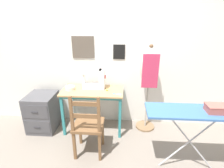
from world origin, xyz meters
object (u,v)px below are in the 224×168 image
object	(u,v)px
sewing_machine	(95,79)
wooden_chair	(88,126)
scissors	(116,94)
fabric_bowl	(70,88)
thread_spool_near_machine	(107,90)
storage_box	(217,109)
ironing_board	(195,114)
dress_form	(149,73)
filing_cabinet	(43,112)

from	to	relation	value
sewing_machine	wooden_chair	xyz separation A→B (m)	(-0.00, -0.67, -0.43)
scissors	sewing_machine	bearing A→B (deg)	147.14
fabric_bowl	scissors	world-z (taller)	fabric_bowl
thread_spool_near_machine	fabric_bowl	bearing A→B (deg)	178.98
scissors	storage_box	size ratio (longest dim) A/B	0.57
fabric_bowl	ironing_board	bearing A→B (deg)	-23.74
sewing_machine	fabric_bowl	world-z (taller)	sewing_machine
fabric_bowl	wooden_chair	xyz separation A→B (m)	(0.39, -0.57, -0.31)
sewing_machine	wooden_chair	bearing A→B (deg)	-90.21
thread_spool_near_machine	storage_box	world-z (taller)	storage_box
sewing_machine	thread_spool_near_machine	world-z (taller)	sewing_machine
dress_form	wooden_chair	bearing A→B (deg)	-141.42
wooden_chair	scissors	bearing A→B (deg)	52.41
scissors	filing_cabinet	distance (m)	1.31
fabric_bowl	wooden_chair	world-z (taller)	wooden_chair
scissors	wooden_chair	distance (m)	0.63
fabric_bowl	thread_spool_near_machine	bearing A→B (deg)	-1.02
thread_spool_near_machine	dress_form	xyz separation A→B (m)	(0.66, 0.13, 0.26)
scissors	wooden_chair	size ratio (longest dim) A/B	0.14
filing_cabinet	storage_box	xyz separation A→B (m)	(2.39, -0.73, 0.56)
sewing_machine	filing_cabinet	xyz separation A→B (m)	(-0.90, -0.13, -0.56)
filing_cabinet	dress_form	xyz separation A→B (m)	(1.75, 0.14, 0.69)
scissors	storage_box	world-z (taller)	storage_box
dress_form	storage_box	distance (m)	1.09
wooden_chair	dress_form	size ratio (longest dim) A/B	0.65
sewing_machine	storage_box	xyz separation A→B (m)	(1.49, -0.86, -0.00)
filing_cabinet	storage_box	distance (m)	2.56
fabric_bowl	ironing_board	size ratio (longest dim) A/B	0.13
scissors	thread_spool_near_machine	xyz separation A→B (m)	(-0.15, 0.11, 0.01)
thread_spool_near_machine	filing_cabinet	distance (m)	1.18
thread_spool_near_machine	wooden_chair	distance (m)	0.66
scissors	dress_form	distance (m)	0.63
dress_form	ironing_board	xyz separation A→B (m)	(0.42, -0.85, -0.22)
sewing_machine	fabric_bowl	size ratio (longest dim) A/B	2.55
sewing_machine	dress_form	xyz separation A→B (m)	(0.86, 0.01, 0.13)
scissors	ironing_board	distance (m)	1.12
wooden_chair	ironing_board	xyz separation A→B (m)	(1.28, -0.17, 0.33)
storage_box	thread_spool_near_machine	bearing A→B (deg)	150.16
dress_form	ironing_board	distance (m)	0.98
dress_form	thread_spool_near_machine	bearing A→B (deg)	-169.09
fabric_bowl	filing_cabinet	distance (m)	0.67
scissors	filing_cabinet	size ratio (longest dim) A/B	0.21
wooden_chair	thread_spool_near_machine	bearing A→B (deg)	70.19
sewing_machine	thread_spool_near_machine	bearing A→B (deg)	-30.00
fabric_bowl	storage_box	xyz separation A→B (m)	(1.89, -0.75, 0.12)
fabric_bowl	dress_form	size ratio (longest dim) A/B	0.10
wooden_chair	ironing_board	bearing A→B (deg)	-7.45
scissors	wooden_chair	world-z (taller)	wooden_chair
wooden_chair	ironing_board	distance (m)	1.34
sewing_machine	ironing_board	world-z (taller)	sewing_machine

